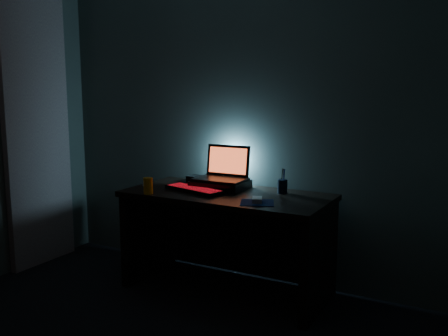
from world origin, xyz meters
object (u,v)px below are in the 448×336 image
object	(u,v)px
mouse	(257,200)
juice_glass	(148,186)
laptop	(223,172)
keyboard	(194,190)
pen_cup	(282,186)
router	(198,179)

from	to	relation	value
mouse	juice_glass	distance (m)	0.82
laptop	juice_glass	distance (m)	0.60
mouse	juice_glass	size ratio (longest dim) A/B	0.89
laptop	juice_glass	bearing A→B (deg)	-128.61
laptop	keyboard	distance (m)	0.29
laptop	mouse	distance (m)	0.58
mouse	pen_cup	size ratio (longest dim) A/B	1.04
laptop	pen_cup	xyz separation A→B (m)	(0.48, 0.01, -0.07)
pen_cup	router	bearing A→B (deg)	174.31
keyboard	pen_cup	size ratio (longest dim) A/B	4.99
keyboard	pen_cup	xyz separation A→B (m)	(0.60, 0.25, 0.04)
keyboard	router	distance (m)	0.37
juice_glass	mouse	bearing A→B (deg)	8.11
laptop	juice_glass	size ratio (longest dim) A/B	3.27
keyboard	juice_glass	distance (m)	0.34
laptop	keyboard	size ratio (longest dim) A/B	0.76
pen_cup	juice_glass	bearing A→B (deg)	-150.41
laptop	juice_glass	world-z (taller)	laptop
pen_cup	keyboard	bearing A→B (deg)	-156.89
pen_cup	router	xyz separation A→B (m)	(-0.77, 0.08, -0.03)
laptop	keyboard	world-z (taller)	laptop
mouse	router	xyz separation A→B (m)	(-0.74, 0.44, 0.01)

